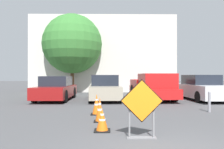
% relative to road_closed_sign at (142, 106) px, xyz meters
% --- Properties ---
extents(ground_plane, '(96.00, 96.00, 0.00)m').
position_rel_road_closed_sign_xyz_m(ground_plane, '(0.38, 8.54, -0.77)').
color(ground_plane, '#4C4C4F').
extents(road_closed_sign, '(1.03, 0.20, 1.42)m').
position_rel_road_closed_sign_xyz_m(road_closed_sign, '(0.00, 0.00, 0.00)').
color(road_closed_sign, black).
rests_on(road_closed_sign, ground_plane).
extents(traffic_cone_nearest, '(0.44, 0.44, 0.61)m').
position_rel_road_closed_sign_xyz_m(traffic_cone_nearest, '(-0.97, 0.71, -0.48)').
color(traffic_cone_nearest, black).
rests_on(traffic_cone_nearest, ground_plane).
extents(traffic_cone_second, '(0.38, 0.38, 0.80)m').
position_rel_road_closed_sign_xyz_m(traffic_cone_second, '(-1.09, 1.92, -0.39)').
color(traffic_cone_second, black).
rests_on(traffic_cone_second, ground_plane).
extents(traffic_cone_third, '(0.44, 0.44, 0.79)m').
position_rel_road_closed_sign_xyz_m(traffic_cone_third, '(-1.27, 3.23, -0.39)').
color(traffic_cone_third, black).
rests_on(traffic_cone_third, ground_plane).
extents(parked_car_nearest, '(1.94, 4.40, 1.47)m').
position_rel_road_closed_sign_xyz_m(parked_car_nearest, '(-4.07, 8.30, -0.09)').
color(parked_car_nearest, maroon).
rests_on(parked_car_nearest, ground_plane).
extents(parked_car_second, '(2.01, 4.31, 1.55)m').
position_rel_road_closed_sign_xyz_m(parked_car_second, '(-1.06, 8.19, -0.06)').
color(parked_car_second, '#A39984').
rests_on(parked_car_second, ground_plane).
extents(pickup_truck, '(2.34, 5.49, 1.63)m').
position_rel_road_closed_sign_xyz_m(pickup_truck, '(1.97, 8.46, -0.03)').
color(pickup_truck, red).
rests_on(pickup_truck, ground_plane).
extents(parked_car_third, '(2.13, 4.75, 1.55)m').
position_rel_road_closed_sign_xyz_m(parked_car_third, '(4.95, 8.29, -0.06)').
color(parked_car_third, silver).
rests_on(parked_car_third, ground_plane).
extents(bollard_nearest, '(0.12, 0.12, 0.86)m').
position_rel_road_closed_sign_xyz_m(bollard_nearest, '(3.36, 3.74, -0.32)').
color(bollard_nearest, gray).
rests_on(bollard_nearest, ground_plane).
extents(building_facade_backdrop, '(13.45, 5.00, 7.07)m').
position_rel_road_closed_sign_xyz_m(building_facade_backdrop, '(-1.36, 16.95, 2.76)').
color(building_facade_backdrop, beige).
rests_on(building_facade_backdrop, ground_plane).
extents(street_tree_behind_lot, '(5.17, 5.17, 6.87)m').
position_rel_road_closed_sign_xyz_m(street_tree_behind_lot, '(-4.00, 13.85, 3.50)').
color(street_tree_behind_lot, '#513823').
rests_on(street_tree_behind_lot, ground_plane).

